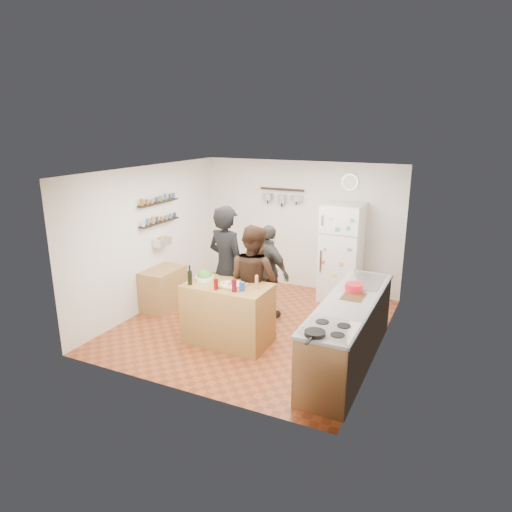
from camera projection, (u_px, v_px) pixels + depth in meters
The scene contains 26 objects.
room_shell at pixel (264, 246), 7.46m from camera, with size 4.20×4.20×4.20m.
prep_island at pixel (228, 314), 6.78m from camera, with size 1.25×0.72×0.91m, color olive.
pizza_board at pixel (232, 285), 6.60m from camera, with size 0.42×0.34×0.02m, color #935B35.
pizza at pixel (232, 284), 6.60m from camera, with size 0.34×0.34×0.02m, color beige.
salad_bowl at pixel (205, 278), 6.86m from camera, with size 0.28×0.28×0.06m, color silver.
wine_bottle at pixel (190, 278), 6.64m from camera, with size 0.07×0.07×0.21m, color black.
wine_glass_near at pixel (216, 284), 6.45m from camera, with size 0.06×0.06×0.15m, color #590807.
wine_glass_far at pixel (234, 286), 6.37m from camera, with size 0.07×0.07×0.17m, color #500610.
pepper_mill at pixel (257, 283), 6.49m from camera, with size 0.05×0.05×0.16m, color #B07349.
salt_canister at pixel (242, 286), 6.41m from camera, with size 0.08×0.08×0.13m, color navy.
person_left at pixel (227, 268), 7.18m from camera, with size 0.73×0.48×1.99m, color black.
person_center at pixel (253, 280), 6.98m from camera, with size 0.84×0.66×1.73m, color black.
person_back at pixel (268, 272), 7.58m from camera, with size 0.93×0.39×1.59m, color #302E2B.
counter_run at pixel (348, 333), 6.17m from camera, with size 0.63×2.63×0.90m, color #9E7042.
stove_top at pixel (330, 329), 5.22m from camera, with size 0.60×0.62×0.02m, color white.
skillet at pixel (315, 333), 5.05m from camera, with size 0.24×0.24×0.05m, color black.
sink at pixel (365, 282), 6.78m from camera, with size 0.50×0.80×0.03m, color silver.
cutting_board at pixel (353, 297), 6.18m from camera, with size 0.30×0.40×0.02m, color brown.
red_bowl at pixel (354, 287), 6.38m from camera, with size 0.25×0.25×0.11m, color red.
fridge at pixel (341, 253), 8.35m from camera, with size 0.70×0.68×1.80m, color white.
wall_clock at pixel (350, 182), 8.28m from camera, with size 0.30×0.30×0.03m, color silver.
spice_shelf_lower at pixel (160, 222), 8.03m from camera, with size 0.12×1.00×0.03m, color black.
spice_shelf_upper at pixel (159, 203), 7.93m from camera, with size 0.12×1.00×0.03m, color black.
produce_basket at pixel (162, 242), 8.11m from camera, with size 0.18×0.35×0.14m, color silver.
side_table at pixel (164, 289), 8.05m from camera, with size 0.50×0.80×0.73m, color #A07B43.
pot_rack at pixel (282, 189), 8.81m from camera, with size 0.90×0.04×0.04m, color black.
Camera 1 is at (2.99, -6.17, 3.18)m, focal length 32.00 mm.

